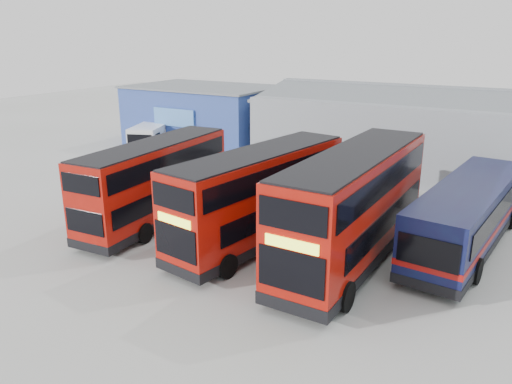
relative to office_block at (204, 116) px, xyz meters
name	(u,v)px	position (x,y,z in m)	size (l,w,h in m)	color
ground_plane	(225,253)	(14.00, -17.99, -2.58)	(120.00, 120.00, 0.00)	#9A9A95
office_block	(204,116)	(0.00, 0.00, 0.00)	(12.30, 8.32, 5.12)	navy
maintenance_shed	(483,137)	(22.00, 2.01, 0.02)	(30.50, 12.00, 5.89)	gray
double_decker_left	(156,183)	(8.86, -16.52, -0.49)	(3.00, 10.06, 4.20)	#9F1109
double_decker_centre	(259,198)	(14.76, -16.21, -0.39)	(4.03, 10.64, 4.40)	#9F1109
double_decker_right	(354,209)	(19.16, -15.97, -0.18)	(3.08, 11.44, 4.81)	#9F1109
single_decker_blue	(467,217)	(23.16, -12.15, -1.06)	(3.71, 11.52, 3.07)	#0E183D
panel_van	(152,137)	(-1.89, -4.63, -1.25)	(3.96, 5.83, 2.38)	white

